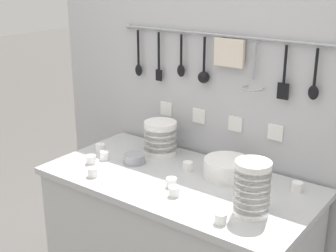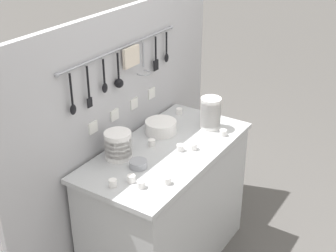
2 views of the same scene
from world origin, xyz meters
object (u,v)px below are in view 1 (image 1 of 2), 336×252
(cup_front_left, at_px, (297,187))
(cup_edge_far, at_px, (91,160))
(plate_stack, at_px, (227,168))
(cup_beside_plates, at_px, (188,166))
(cup_back_left, at_px, (93,172))
(steel_mixing_bowl, at_px, (134,158))
(cup_by_caddy, at_px, (171,182))
(cup_edge_near, at_px, (105,155))
(cup_centre, at_px, (100,148))
(cup_back_right, at_px, (220,218))
(bowl_stack_back_corner, at_px, (160,138))
(cup_mid_row, at_px, (174,191))
(bowl_stack_short_front, at_px, (252,188))

(cup_front_left, height_order, cup_edge_far, same)
(plate_stack, distance_m, cup_beside_plates, 0.18)
(cup_back_left, bearing_deg, steel_mixing_bowl, 78.06)
(cup_edge_far, bearing_deg, cup_by_caddy, 3.46)
(cup_edge_near, height_order, cup_edge_far, same)
(cup_centre, height_order, cup_back_right, same)
(bowl_stack_back_corner, xyz_separation_m, cup_mid_row, (0.32, -0.33, -0.06))
(bowl_stack_short_front, bearing_deg, cup_edge_far, -178.50)
(cup_back_right, xyz_separation_m, cup_mid_row, (-0.26, 0.07, 0.00))
(cup_back_left, distance_m, cup_beside_plates, 0.43)
(cup_mid_row, xyz_separation_m, cup_edge_far, (-0.50, 0.03, 0.00))
(cup_back_right, bearing_deg, cup_beside_plates, 138.73)
(bowl_stack_back_corner, relative_size, cup_beside_plates, 3.64)
(bowl_stack_short_front, height_order, steel_mixing_bowl, bowl_stack_short_front)
(cup_edge_near, xyz_separation_m, cup_beside_plates, (0.39, 0.13, 0.00))
(cup_centre, bearing_deg, plate_stack, 10.75)
(cup_by_caddy, bearing_deg, bowl_stack_short_front, -0.86)
(plate_stack, relative_size, steel_mixing_bowl, 1.99)
(plate_stack, height_order, steel_mixing_bowl, plate_stack)
(cup_by_caddy, bearing_deg, cup_back_left, -160.00)
(bowl_stack_short_front, height_order, bowl_stack_back_corner, bowl_stack_short_front)
(cup_by_caddy, height_order, cup_edge_far, same)
(cup_centre, relative_size, cup_by_caddy, 1.00)
(cup_edge_far, bearing_deg, cup_edge_near, 78.30)
(plate_stack, bearing_deg, cup_beside_plates, -164.69)
(cup_edge_near, bearing_deg, cup_back_left, -61.82)
(bowl_stack_short_front, relative_size, bowl_stack_back_corner, 1.28)
(cup_edge_near, bearing_deg, plate_stack, 17.81)
(steel_mixing_bowl, distance_m, cup_by_caddy, 0.31)
(plate_stack, xyz_separation_m, steel_mixing_bowl, (-0.43, -0.13, -0.02))
(bowl_stack_back_corner, xyz_separation_m, cup_edge_far, (-0.18, -0.29, -0.06))
(cup_edge_far, bearing_deg, cup_front_left, 18.86)
(cup_centre, xyz_separation_m, cup_edge_near, (0.09, -0.06, 0.00))
(cup_front_left, xyz_separation_m, cup_beside_plates, (-0.48, -0.09, 0.00))
(cup_edge_near, distance_m, cup_back_right, 0.77)
(cup_front_left, relative_size, cup_by_caddy, 1.00)
(cup_mid_row, bearing_deg, cup_edge_far, 176.38)
(cup_mid_row, relative_size, cup_beside_plates, 1.00)
(steel_mixing_bowl, bearing_deg, cup_edge_far, -140.15)
(bowl_stack_back_corner, distance_m, cup_mid_row, 0.46)
(cup_mid_row, bearing_deg, cup_back_left, -170.69)
(cup_back_left, xyz_separation_m, cup_mid_row, (0.40, 0.07, 0.00))
(bowl_stack_back_corner, relative_size, plate_stack, 0.80)
(cup_back_left, xyz_separation_m, cup_by_caddy, (0.34, 0.12, 0.00))
(cup_back_left, bearing_deg, cup_mid_row, 9.31)
(steel_mixing_bowl, height_order, cup_edge_far, steel_mixing_bowl)
(cup_mid_row, bearing_deg, steel_mixing_bowl, 155.12)
(cup_back_right, bearing_deg, bowl_stack_back_corner, 145.45)
(cup_centre, distance_m, cup_beside_plates, 0.48)
(cup_back_left, height_order, cup_edge_far, same)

